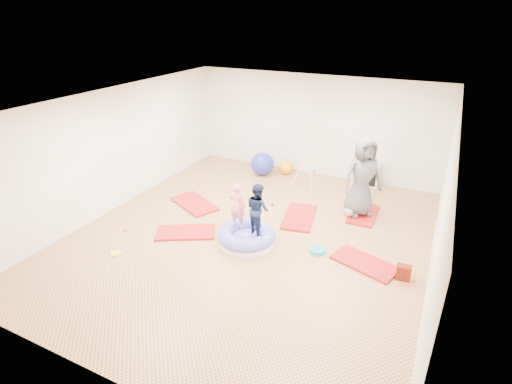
% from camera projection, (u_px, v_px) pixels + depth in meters
% --- Properties ---
extents(room, '(7.01, 8.01, 2.81)m').
position_uv_depth(room, '(249.00, 175.00, 7.84)').
color(room, tan).
rests_on(room, ground).
extents(gym_mat_front_left, '(1.38, 1.14, 0.05)m').
position_uv_depth(gym_mat_front_left, '(186.00, 232.00, 8.51)').
color(gym_mat_front_left, '#B33421').
rests_on(gym_mat_front_left, ground).
extents(gym_mat_mid_left, '(1.45, 1.16, 0.05)m').
position_uv_depth(gym_mat_mid_left, '(194.00, 204.00, 9.76)').
color(gym_mat_mid_left, '#B33421').
rests_on(gym_mat_mid_left, ground).
extents(gym_mat_center_back, '(0.89, 1.40, 0.05)m').
position_uv_depth(gym_mat_center_back, '(299.00, 217.00, 9.14)').
color(gym_mat_center_back, '#B33421').
rests_on(gym_mat_center_back, ground).
extents(gym_mat_right, '(1.32, 0.95, 0.05)m').
position_uv_depth(gym_mat_right, '(365.00, 263.00, 7.48)').
color(gym_mat_right, '#B33421').
rests_on(gym_mat_right, ground).
extents(gym_mat_rear_right, '(0.61, 1.19, 0.05)m').
position_uv_depth(gym_mat_rear_right, '(363.00, 214.00, 9.28)').
color(gym_mat_rear_right, '#B33421').
rests_on(gym_mat_rear_right, ground).
extents(inflatable_cushion, '(1.19, 1.19, 0.37)m').
position_uv_depth(inflatable_cushion, '(247.00, 237.00, 8.12)').
color(inflatable_cushion, white).
rests_on(inflatable_cushion, ground).
extents(child_pink, '(0.35, 0.24, 0.96)m').
position_uv_depth(child_pink, '(237.00, 203.00, 7.99)').
color(child_pink, '#F57A7F').
rests_on(child_pink, inflatable_cushion).
extents(child_navy, '(0.65, 0.61, 1.06)m').
position_uv_depth(child_navy, '(258.00, 207.00, 7.74)').
color(child_navy, '#111D39').
rests_on(child_navy, inflatable_cushion).
extents(adult_caregiver, '(1.06, 1.03, 1.83)m').
position_uv_depth(adult_caregiver, '(362.00, 177.00, 8.88)').
color(adult_caregiver, '#4E4F55').
rests_on(adult_caregiver, gym_mat_rear_right).
extents(infant, '(0.34, 0.35, 0.20)m').
position_uv_depth(infant, '(351.00, 211.00, 9.12)').
color(infant, '#A3BFFF').
rests_on(infant, gym_mat_rear_right).
extents(ball_pit_balls, '(3.90, 2.90, 0.07)m').
position_uv_depth(ball_pit_balls, '(229.00, 209.00, 9.47)').
color(ball_pit_balls, '#2129A6').
rests_on(ball_pit_balls, ground).
extents(exercise_ball_blue, '(0.66, 0.66, 0.66)m').
position_uv_depth(exercise_ball_blue, '(263.00, 164.00, 11.41)').
color(exercise_ball_blue, '#2129A6').
rests_on(exercise_ball_blue, ground).
extents(exercise_ball_orange, '(0.42, 0.42, 0.42)m').
position_uv_depth(exercise_ball_orange, '(286.00, 167.00, 11.53)').
color(exercise_ball_orange, '#FF9F06').
rests_on(exercise_ball_orange, ground).
extents(infant_play_gym, '(0.63, 0.60, 0.48)m').
position_uv_depth(infant_play_gym, '(306.00, 175.00, 10.68)').
color(infant_play_gym, silver).
rests_on(infant_play_gym, ground).
extents(cube_shelf, '(0.67, 0.33, 0.67)m').
position_uv_depth(cube_shelf, '(366.00, 173.00, 10.74)').
color(cube_shelf, silver).
rests_on(cube_shelf, ground).
extents(balance_disc, '(0.32, 0.32, 0.07)m').
position_uv_depth(balance_disc, '(317.00, 250.00, 7.86)').
color(balance_disc, teal).
rests_on(balance_disc, ground).
extents(backpack, '(0.26, 0.18, 0.28)m').
position_uv_depth(backpack, '(403.00, 273.00, 7.02)').
color(backpack, '#AD280D').
rests_on(backpack, ground).
extents(yellow_toy, '(0.20, 0.20, 0.03)m').
position_uv_depth(yellow_toy, '(116.00, 253.00, 7.80)').
color(yellow_toy, yellow).
rests_on(yellow_toy, ground).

